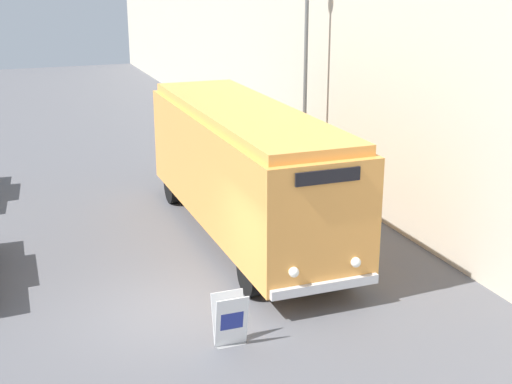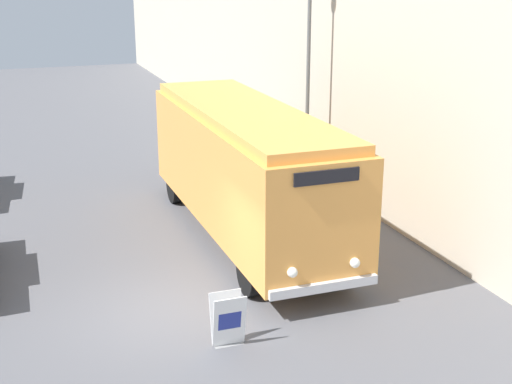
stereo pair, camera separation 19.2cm
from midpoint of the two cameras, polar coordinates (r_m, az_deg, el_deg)
The scene contains 5 objects.
ground_plane at distance 15.37m, azimuth -7.46°, elevation -9.65°, with size 80.00×80.00×0.00m, color #56565B.
building_wall_right at distance 25.62m, azimuth 2.94°, elevation 11.79°, with size 0.30×60.00×8.77m.
vintage_bus at distance 18.78m, azimuth -1.20°, elevation 2.14°, with size 2.58×9.86×3.52m.
sign_board at distance 13.91m, azimuth -2.48°, elevation -10.24°, with size 0.65×0.40×1.06m.
streetlamp at distance 22.46m, azimuth 3.77°, elevation 11.23°, with size 0.36×0.36×7.03m.
Camera 1 is at (-3.04, -13.31, 7.03)m, focal length 50.00 mm.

